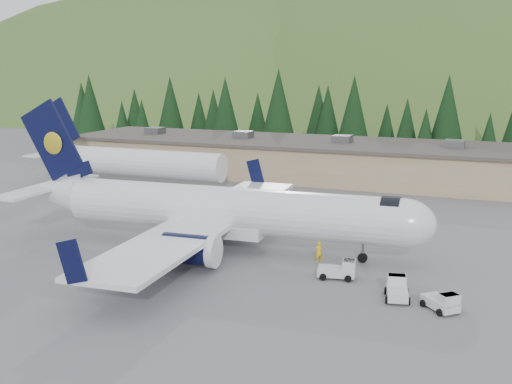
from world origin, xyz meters
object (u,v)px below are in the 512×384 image
(baggage_tug_a, at_px, (340,270))
(ramp_worker, at_px, (319,252))
(second_airliner, at_px, (126,161))
(terminal_building, at_px, (308,158))
(airliner, at_px, (218,211))
(baggage_tug_b, at_px, (443,302))
(baggage_tug_c, at_px, (397,289))

(baggage_tug_a, distance_m, ramp_worker, 4.14)
(second_airliner, height_order, ramp_worker, second_airliner)
(second_airliner, distance_m, terminal_building, 25.55)
(airliner, height_order, baggage_tug_a, airliner)
(baggage_tug_a, relative_size, terminal_building, 0.04)
(baggage_tug_b, xyz_separation_m, baggage_tug_c, (-3.17, 1.31, 0.03))
(second_airliner, relative_size, baggage_tug_c, 9.35)
(terminal_building, bearing_deg, baggage_tug_c, -65.22)
(airliner, distance_m, baggage_tug_b, 21.35)
(baggage_tug_a, distance_m, baggage_tug_c, 5.34)
(airliner, bearing_deg, second_airliner, 133.62)
(baggage_tug_c, distance_m, ramp_worker, 9.31)
(baggage_tug_a, bearing_deg, baggage_tug_b, -36.03)
(airliner, relative_size, baggage_tug_b, 13.86)
(baggage_tug_c, bearing_deg, baggage_tug_b, -125.34)
(airliner, bearing_deg, baggage_tug_c, -24.29)
(airliner, xyz_separation_m, terminal_building, (-3.89, 38.07, -0.76))
(baggage_tug_c, bearing_deg, baggage_tug_a, 48.54)
(terminal_building, height_order, ramp_worker, terminal_building)
(baggage_tug_a, distance_m, baggage_tug_b, 8.76)
(baggage_tug_a, height_order, terminal_building, terminal_building)
(airliner, height_order, baggage_tug_b, airliner)
(baggage_tug_b, bearing_deg, baggage_tug_c, -156.56)
(baggage_tug_a, relative_size, baggage_tug_b, 1.08)
(airliner, relative_size, baggage_tug_c, 13.00)
(baggage_tug_a, height_order, ramp_worker, ramp_worker)
(second_airliner, height_order, baggage_tug_c, second_airliner)
(baggage_tug_a, height_order, baggage_tug_b, baggage_tug_a)
(baggage_tug_c, bearing_deg, ramp_worker, 38.90)
(baggage_tug_c, bearing_deg, terminal_building, 11.95)
(baggage_tug_c, bearing_deg, airliner, 56.42)
(baggage_tug_a, xyz_separation_m, ramp_worker, (-2.62, 3.20, 0.21))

